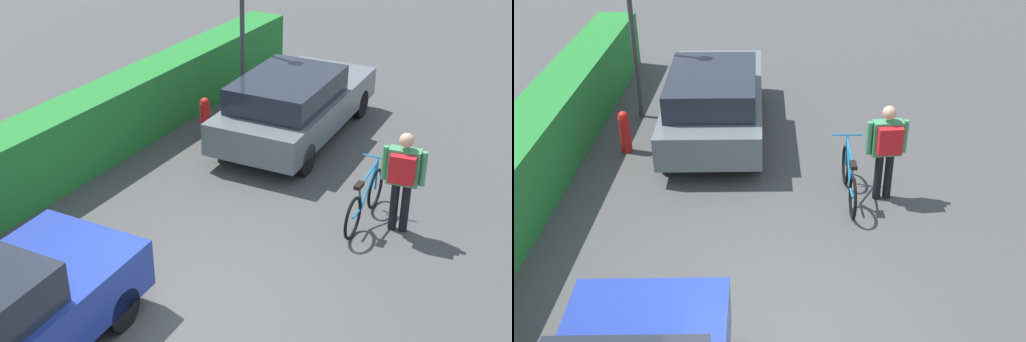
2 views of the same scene
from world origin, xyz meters
TOP-DOWN VIEW (x-y plane):
  - ground_plane at (0.00, 0.00)m, footprint 60.00×60.00m
  - parked_car_far at (5.60, 1.29)m, footprint 4.45×1.99m
  - bicycle at (3.27, -1.11)m, footprint 1.72×0.50m
  - person_rider at (3.28, -1.66)m, footprint 0.40×0.66m
  - fire_hydrant at (4.81, 2.87)m, footprint 0.20×0.20m

SIDE VIEW (x-z plane):
  - ground_plane at x=0.00m, z-range 0.00..0.00m
  - bicycle at x=3.27m, z-range -0.08..0.84m
  - fire_hydrant at x=4.81m, z-range 0.01..0.82m
  - parked_car_far at x=5.60m, z-range 0.04..1.43m
  - person_rider at x=3.28m, z-range 0.17..1.81m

